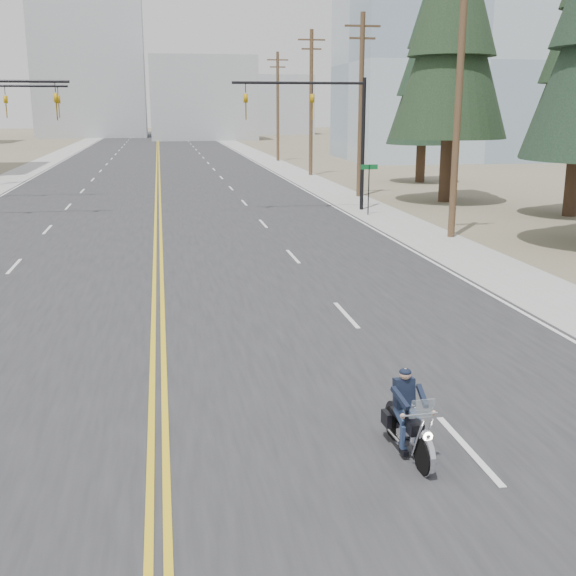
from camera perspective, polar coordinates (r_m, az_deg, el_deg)
The scene contains 17 objects.
road at distance 76.32m, azimuth -10.24°, elevation 9.75°, with size 20.00×200.00×0.01m, color #303033.
sidewalk_left at distance 77.22m, azimuth -18.91°, elevation 9.27°, with size 3.00×200.00×0.01m, color #A5A5A0.
sidewalk_right at distance 77.15m, azimuth -1.54°, elevation 10.00°, with size 3.00×200.00×0.01m, color #A5A5A0.
traffic_mast_right at distance 39.12m, azimuth 3.06°, elevation 13.28°, with size 7.10×0.26×7.00m.
street_sign at distance 37.82m, azimuth 6.41°, elevation 8.43°, with size 0.90×0.06×2.62m.
utility_pole_b at distance 31.61m, azimuth 13.34°, elevation 14.66°, with size 2.20×0.30×11.50m.
utility_pole_c at distance 45.80m, azimuth 5.78°, elevation 14.34°, with size 2.20×0.30×11.00m.
utility_pole_d at distance 60.39m, azimuth 1.84°, elevation 14.56°, with size 2.20×0.30×11.50m.
utility_pole_e at distance 77.11m, azimuth -0.81°, elevation 14.26°, with size 2.20×0.30×11.00m.
glass_building at distance 82.62m, azimuth 13.27°, elevation 16.86°, with size 24.00×16.00×20.00m, color #9EB5CC.
haze_bldg_b at distance 131.37m, azimuth -6.77°, elevation 14.64°, with size 18.00×14.00×14.00m, color #ADB2B7.
haze_bldg_c at distance 122.80m, azimuth 9.30°, elevation 15.54°, with size 16.00×12.00×18.00m, color #B7BCC6.
haze_bldg_d at distance 146.83m, azimuth -15.36°, elevation 16.53°, with size 20.00×15.00×26.00m, color #ADB2B7.
haze_bldg_e at distance 158.08m, azimuth -0.96°, elevation 14.26°, with size 14.00×14.00×12.00m, color #B7BCC6.
motorcyclist at distance 11.82m, azimuth 9.57°, elevation -9.86°, with size 0.77×1.79×1.40m, color black, non-canonical shape.
conifer_tall at distance 44.38m, azimuth 12.96°, elevation 20.51°, with size 6.71×6.71×18.63m.
conifer_far at distance 55.66m, azimuth 10.75°, elevation 16.57°, with size 5.29×5.29×14.16m.
Camera 1 is at (0.23, -6.13, 5.45)m, focal length 45.00 mm.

